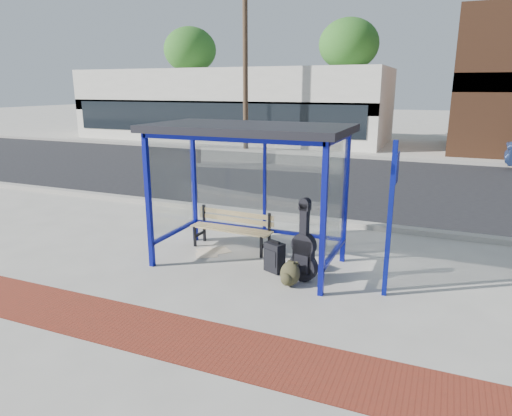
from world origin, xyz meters
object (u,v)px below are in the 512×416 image
at_px(bench, 233,227).
at_px(backpack, 289,274).
at_px(suitcase, 274,257).
at_px(guitar_bag, 304,253).

distance_m(bench, backpack, 1.99).
bearing_deg(suitcase, backpack, -22.60).
xyz_separation_m(guitar_bag, suitcase, (-0.55, 0.16, -0.21)).
xyz_separation_m(bench, suitcase, (1.15, -0.78, -0.17)).
height_order(bench, guitar_bag, guitar_bag).
bearing_deg(backpack, bench, 153.24).
height_order(bench, backpack, bench).
bearing_deg(bench, suitcase, -31.22).
xyz_separation_m(bench, guitar_bag, (1.70, -0.94, 0.04)).
distance_m(bench, guitar_bag, 1.94).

